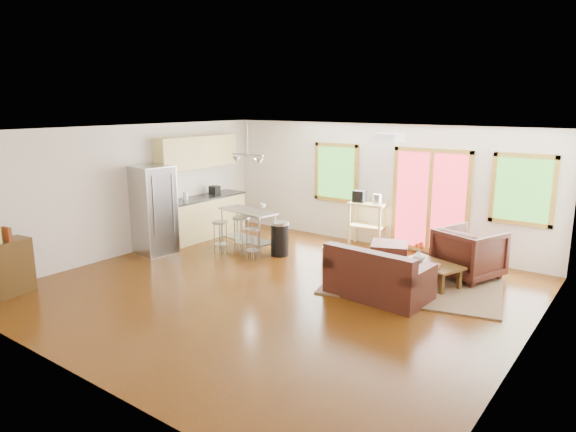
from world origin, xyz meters
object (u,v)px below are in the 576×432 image
Objects in this scene: armchair at (469,251)px; island at (248,223)px; coffee_table at (431,266)px; ottoman at (389,255)px; loveseat at (377,278)px; refrigerator at (154,210)px; kitchen_cart at (367,209)px; rug at (413,283)px.

armchair reaches higher than island.
coffee_table is 1.17m from ottoman.
refrigerator is (-4.81, -0.44, 0.57)m from loveseat.
coffee_table is 1.15× the size of armchair.
kitchen_cart is at bearing 42.92° from island.
refrigerator is at bearing -164.45° from coffee_table.
island is 2.55m from kitchen_cart.
island is (-4.30, -0.94, 0.09)m from armchair.
loveseat is 3.55m from island.
loveseat is 1.68m from ottoman.
loveseat is at bearing -13.93° from island.
loveseat is at bearing 84.76° from armchair.
kitchen_cart reaches higher than rug.
ottoman is at bearing 139.57° from rug.
ottoman reaches higher than coffee_table.
island reaches higher than coffee_table.
kitchen_cart is at bearing 2.64° from armchair.
rug is 5.30m from refrigerator.
rug is at bearing -40.43° from ottoman.
armchair reaches higher than rug.
kitchen_cart is at bearing 125.20° from loveseat.
coffee_table is at bearing 83.70° from armchair.
armchair is 4.40m from island.
island is at bearing 50.90° from refrigerator.
loveseat is at bearing -58.57° from kitchen_cart.
kitchen_cart reaches higher than coffee_table.
ottoman is 0.48× the size of island.
loveseat is (-0.23, -0.92, 0.31)m from rug.
ottoman is at bearing 29.00° from armchair.
armchair is at bearing 29.23° from refrigerator.
island is at bearing -177.37° from coffee_table.
kitchen_cart is at bearing 50.77° from refrigerator.
refrigerator is at bearing -154.63° from ottoman.
coffee_table is (0.25, 0.11, 0.33)m from rug.
island is 1.17× the size of kitchen_cart.
rug is at bearing 79.82° from loveseat.
loveseat is 1.15× the size of island.
armchair is 2.58m from kitchen_cart.
kitchen_cart is (3.24, 3.02, -0.08)m from refrigerator.
ottoman is at bearing 14.19° from island.
armchair is at bearing 68.02° from loveseat.
coffee_table is 2.62m from kitchen_cart.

